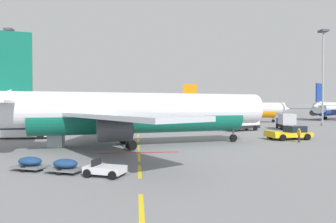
# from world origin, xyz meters

# --- Properties ---
(ground) EXTENTS (400.00, 400.00, 0.00)m
(ground) POSITION_xyz_m (40.00, 40.00, 0.00)
(ground) COLOR slate
(apron_paint_markings) EXTENTS (8.00, 93.59, 0.01)m
(apron_paint_markings) POSITION_xyz_m (18.00, 35.65, 0.00)
(apron_paint_markings) COLOR yellow
(apron_paint_markings) RESTS_ON ground
(airliner_foreground) EXTENTS (34.62, 33.89, 12.20)m
(airliner_foreground) POSITION_xyz_m (18.03, 26.65, 3.95)
(airliner_foreground) COLOR white
(airliner_foreground) RESTS_ON ground
(pushback_tug) EXTENTS (6.33, 3.83, 2.08)m
(pushback_tug) POSITION_xyz_m (39.00, 31.05, 0.90)
(pushback_tug) COLOR yellow
(pushback_tug) RESTS_ON ground
(airliner_mid_left) EXTENTS (30.68, 28.62, 11.70)m
(airliner_mid_left) POSITION_xyz_m (85.06, 84.08, 3.79)
(airliner_mid_left) COLOR silver
(airliner_mid_left) RESTS_ON ground
(airliner_far_center) EXTENTS (31.28, 30.51, 11.07)m
(airliner_far_center) POSITION_xyz_m (45.02, 72.60, 3.58)
(airliner_far_center) COLOR white
(airliner_far_center) RESTS_ON ground
(airliner_far_right) EXTENTS (26.38, 24.35, 10.40)m
(airliner_far_right) POSITION_xyz_m (-29.49, 104.39, 3.37)
(airliner_far_right) COLOR silver
(airliner_far_right) RESTS_ON ground
(apron_shuttle_bus) EXTENTS (12.03, 3.04, 3.00)m
(apron_shuttle_bus) POSITION_xyz_m (0.24, 36.38, 1.75)
(apron_shuttle_bus) COLOR silver
(apron_shuttle_bus) RESTS_ON ground
(catering_truck) EXTENTS (7.39, 4.77, 3.14)m
(catering_truck) POSITION_xyz_m (37.72, 45.40, 1.65)
(catering_truck) COLOR black
(catering_truck) RESTS_ON ground
(fuel_service_truck) EXTENTS (4.29, 7.39, 3.14)m
(fuel_service_truck) POSITION_xyz_m (47.31, 47.21, 1.65)
(fuel_service_truck) COLOR black
(fuel_service_truck) RESTS_ON ground
(baggage_train) EXTENTS (8.48, 4.74, 1.14)m
(baggage_train) POSITION_xyz_m (12.87, 13.87, 0.52)
(baggage_train) COLOR silver
(baggage_train) RESTS_ON ground
(ground_crew_worker) EXTENTS (0.33, 0.70, 1.79)m
(ground_crew_worker) POSITION_xyz_m (38.49, 27.87, 1.03)
(ground_crew_worker) COLOR #232328
(ground_crew_worker) RESTS_ON ground
(uld_cargo_container) EXTENTS (1.66, 1.62, 1.60)m
(uld_cargo_container) POSITION_xyz_m (8.70, 26.88, 0.80)
(uld_cargo_container) COLOR #B7BCC6
(uld_cargo_container) RESTS_ON ground
(apron_light_mast_near) EXTENTS (1.80, 1.80, 22.60)m
(apron_light_mast_near) POSITION_xyz_m (-11.70, 63.54, 14.22)
(apron_light_mast_near) COLOR slate
(apron_light_mast_near) RESTS_ON ground
(apron_light_mast_far) EXTENTS (1.80, 1.80, 22.58)m
(apron_light_mast_far) POSITION_xyz_m (61.58, 56.54, 14.21)
(apron_light_mast_far) COLOR slate
(apron_light_mast_far) RESTS_ON ground
(terminal_satellite) EXTENTS (98.51, 23.22, 12.29)m
(terminal_satellite) POSITION_xyz_m (34.86, 161.10, 5.36)
(terminal_satellite) COLOR #9E998E
(terminal_satellite) RESTS_ON ground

